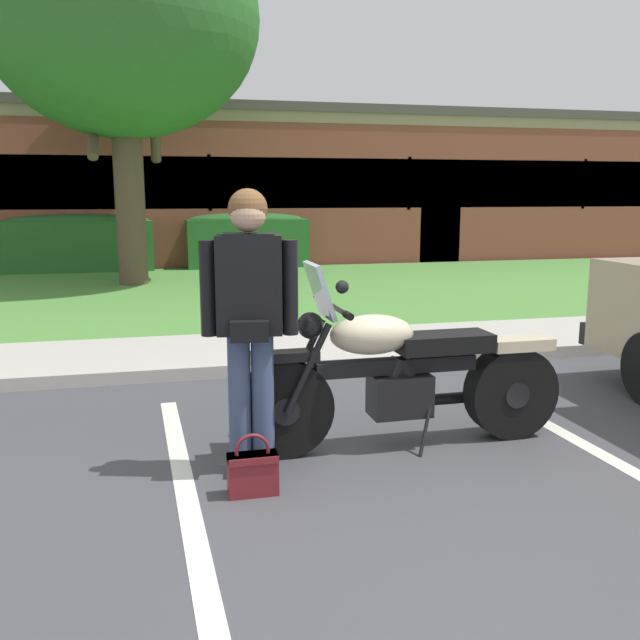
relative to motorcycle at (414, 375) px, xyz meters
The scene contains 12 objects.
ground_plane 1.27m from the motorcycle, 115.05° to the right, with size 140.00×140.00×0.00m, color #424247.
curb_strip 2.18m from the motorcycle, 103.39° to the left, with size 60.00×0.20×0.12m, color #B7B2A8.
concrete_walk 3.00m from the motorcycle, 99.59° to the left, with size 60.00×1.50×0.08m, color #B7B2A8.
grass_lawn 7.35m from the motorcycle, 93.87° to the left, with size 60.00×7.27×0.06m, color #518E3D.
stall_stripe_0 1.81m from the motorcycle, 150.42° to the right, with size 0.12×4.40×0.01m, color silver.
motorcycle is the anchor object (origin of this frame).
rider_person 1.23m from the motorcycle, behind, with size 0.57×0.33×1.70m.
handbag 1.32m from the motorcycle, 155.73° to the right, with size 0.28×0.13×0.36m.
shade_tree 9.69m from the motorcycle, 103.28° to the left, with size 4.65×4.65×6.54m.
hedge_left 11.48m from the motorcycle, 106.07° to the left, with size 3.04×0.90×1.24m.
hedge_center_left 11.04m from the motorcycle, 88.17° to the left, with size 2.62×0.90×1.24m.
brick_building 16.87m from the motorcycle, 91.46° to the left, with size 27.05×11.66×3.61m.
Camera 1 is at (-1.15, -3.10, 1.68)m, focal length 38.70 mm.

